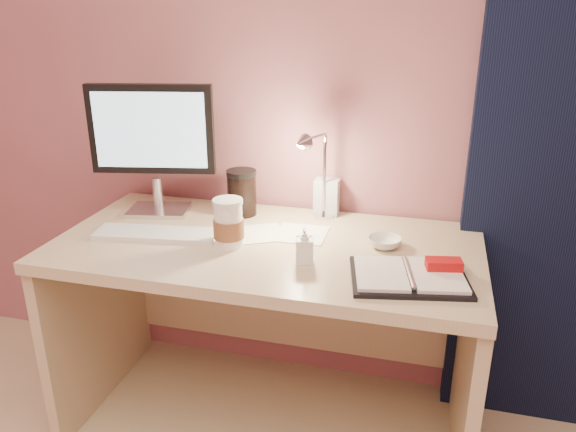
% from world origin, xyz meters
% --- Properties ---
extents(desk, '(1.40, 0.70, 0.73)m').
position_xyz_m(desk, '(0.00, 1.45, 0.50)').
color(desk, tan).
rests_on(desk, ground).
extents(monitor, '(0.45, 0.20, 0.48)m').
position_xyz_m(monitor, '(-0.48, 1.55, 1.02)').
color(monitor, silver).
rests_on(monitor, desk).
extents(keyboard, '(0.43, 0.18, 0.02)m').
position_xyz_m(keyboard, '(-0.38, 1.33, 0.74)').
color(keyboard, silver).
rests_on(keyboard, desk).
extents(planner, '(0.37, 0.30, 0.05)m').
position_xyz_m(planner, '(0.48, 1.23, 0.74)').
color(planner, black).
rests_on(planner, desk).
extents(paper_a, '(0.22, 0.22, 0.00)m').
position_xyz_m(paper_a, '(-0.04, 1.44, 0.73)').
color(paper_a, white).
rests_on(paper_a, desk).
extents(paper_b, '(0.17, 0.17, 0.00)m').
position_xyz_m(paper_b, '(0.10, 1.48, 0.73)').
color(paper_b, white).
rests_on(paper_b, desk).
extents(coffee_cup, '(0.10, 0.10, 0.16)m').
position_xyz_m(coffee_cup, '(-0.11, 1.32, 0.81)').
color(coffee_cup, white).
rests_on(coffee_cup, desk).
extents(bowl, '(0.11, 0.11, 0.03)m').
position_xyz_m(bowl, '(0.38, 1.44, 0.75)').
color(bowl, white).
rests_on(bowl, desk).
extents(lotion_bottle, '(0.06, 0.06, 0.11)m').
position_xyz_m(lotion_bottle, '(0.16, 1.26, 0.79)').
color(lotion_bottle, white).
rests_on(lotion_bottle, desk).
extents(dark_jar, '(0.11, 0.11, 0.15)m').
position_xyz_m(dark_jar, '(-0.16, 1.61, 0.81)').
color(dark_jar, black).
rests_on(dark_jar, desk).
extents(product_box, '(0.09, 0.07, 0.13)m').
position_xyz_m(product_box, '(0.14, 1.69, 0.80)').
color(product_box, silver).
rests_on(product_box, desk).
extents(desk_lamp, '(0.13, 0.20, 0.33)m').
position_xyz_m(desk_lamp, '(0.17, 1.58, 0.94)').
color(desk_lamp, silver).
rests_on(desk_lamp, desk).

